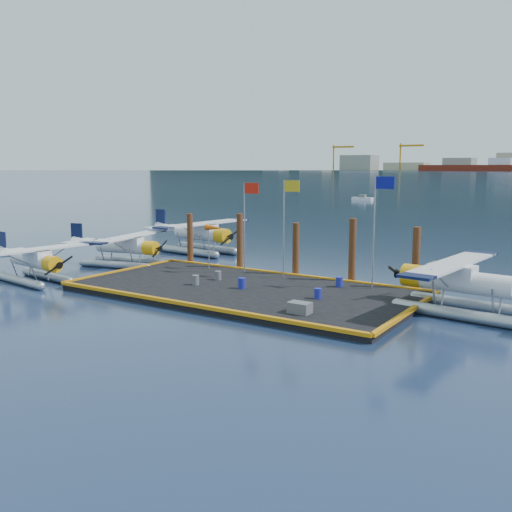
{
  "coord_description": "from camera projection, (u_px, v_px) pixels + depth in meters",
  "views": [
    {
      "loc": [
        18.58,
        -27.16,
        7.48
      ],
      "look_at": [
        -0.42,
        2.0,
        1.97
      ],
      "focal_mm": 40.0,
      "sensor_mm": 36.0,
      "label": 1
    }
  ],
  "objects": [
    {
      "name": "ground",
      "position": [
        243.0,
        294.0,
        33.66
      ],
      "size": [
        4000.0,
        4000.0,
        0.0
      ],
      "primitive_type": "plane",
      "color": "#182748",
      "rests_on": "ground"
    },
    {
      "name": "dock",
      "position": [
        243.0,
        291.0,
        33.63
      ],
      "size": [
        20.0,
        10.0,
        0.4
      ],
      "primitive_type": "cube",
      "color": "black",
      "rests_on": "ground"
    },
    {
      "name": "dock_bumpers",
      "position": [
        243.0,
        286.0,
        33.58
      ],
      "size": [
        20.25,
        10.25,
        0.18
      ],
      "primitive_type": null,
      "color": "orange",
      "rests_on": "dock"
    },
    {
      "name": "seaplane_a",
      "position": [
        35.0,
        263.0,
        36.7
      ],
      "size": [
        7.74,
        8.54,
        3.02
      ],
      "rotation": [
        0.0,
        0.0,
        -1.7
      ],
      "color": "#989FA6",
      "rests_on": "ground"
    },
    {
      "name": "seaplane_b",
      "position": [
        125.0,
        249.0,
        42.7
      ],
      "size": [
        8.07,
        8.78,
        3.11
      ],
      "rotation": [
        0.0,
        0.0,
        -1.36
      ],
      "color": "#989FA6",
      "rests_on": "ground"
    },
    {
      "name": "seaplane_c",
      "position": [
        201.0,
        236.0,
        48.88
      ],
      "size": [
        9.23,
        10.19,
        3.61
      ],
      "rotation": [
        0.0,
        0.0,
        -1.68
      ],
      "color": "#989FA6",
      "rests_on": "ground"
    },
    {
      "name": "seaplane_d",
      "position": [
        460.0,
        285.0,
        28.8
      ],
      "size": [
        9.02,
        9.95,
        3.52
      ],
      "rotation": [
        0.0,
        0.0,
        1.47
      ],
      "color": "#989FA6",
      "rests_on": "ground"
    },
    {
      "name": "drum_0",
      "position": [
        218.0,
        276.0,
        35.75
      ],
      "size": [
        0.4,
        0.4,
        0.57
      ],
      "primitive_type": "cylinder",
      "color": "#55565A",
      "rests_on": "dock"
    },
    {
      "name": "drum_1",
      "position": [
        242.0,
        283.0,
        33.22
      ],
      "size": [
        0.45,
        0.45,
        0.64
      ],
      "primitive_type": "cylinder",
      "color": "#1B2094",
      "rests_on": "dock"
    },
    {
      "name": "drum_2",
      "position": [
        318.0,
        294.0,
        30.69
      ],
      "size": [
        0.41,
        0.41,
        0.57
      ],
      "primitive_type": "cylinder",
      "color": "#1B2094",
      "rests_on": "dock"
    },
    {
      "name": "drum_3",
      "position": [
        195.0,
        280.0,
        34.24
      ],
      "size": [
        0.42,
        0.42,
        0.6
      ],
      "primitive_type": "cylinder",
      "color": "#55565A",
      "rests_on": "dock"
    },
    {
      "name": "drum_4",
      "position": [
        339.0,
        282.0,
        33.73
      ],
      "size": [
        0.42,
        0.42,
        0.59
      ],
      "primitive_type": "cylinder",
      "color": "#1B2094",
      "rests_on": "dock"
    },
    {
      "name": "crate",
      "position": [
        300.0,
        308.0,
        27.67
      ],
      "size": [
        1.08,
        0.72,
        0.54
      ],
      "primitive_type": "cube",
      "color": "#55565A",
      "rests_on": "dock"
    },
    {
      "name": "flagpole_red",
      "position": [
        247.0,
        214.0,
        37.35
      ],
      "size": [
        1.14,
        0.08,
        6.0
      ],
      "color": "gray",
      "rests_on": "dock"
    },
    {
      "name": "flagpole_yellow",
      "position": [
        287.0,
        214.0,
        35.72
      ],
      "size": [
        1.14,
        0.08,
        6.2
      ],
      "color": "gray",
      "rests_on": "dock"
    },
    {
      "name": "flagpole_blue",
      "position": [
        378.0,
        216.0,
        32.46
      ],
      "size": [
        1.14,
        0.08,
        6.5
      ],
      "color": "gray",
      "rests_on": "dock"
    },
    {
      "name": "windsock",
      "position": [
        214.0,
        229.0,
        39.01
      ],
      "size": [
        1.4,
        0.44,
        3.12
      ],
      "color": "gray",
      "rests_on": "dock"
    },
    {
      "name": "piling_0",
      "position": [
        190.0,
        240.0,
        42.4
      ],
      "size": [
        0.44,
        0.44,
        4.0
      ],
      "primitive_type": "cylinder",
      "color": "#422513",
      "rests_on": "ground"
    },
    {
      "name": "piling_1",
      "position": [
        240.0,
        244.0,
        39.96
      ],
      "size": [
        0.44,
        0.44,
        4.2
      ],
      "primitive_type": "cylinder",
      "color": "#422513",
      "rests_on": "ground"
    },
    {
      "name": "piling_2",
      "position": [
        296.0,
        252.0,
        37.56
      ],
      "size": [
        0.44,
        0.44,
        3.8
      ],
      "primitive_type": "cylinder",
      "color": "#422513",
      "rests_on": "ground"
    },
    {
      "name": "piling_3",
      "position": [
        352.0,
        253.0,
        35.37
      ],
      "size": [
        0.44,
        0.44,
        4.3
      ],
      "primitive_type": "cylinder",
      "color": "#422513",
      "rests_on": "ground"
    },
    {
      "name": "piling_4",
      "position": [
        416.0,
        261.0,
        33.23
      ],
      "size": [
        0.44,
        0.44,
        4.0
      ],
      "primitive_type": "cylinder",
      "color": "#422513",
      "rests_on": "ground"
    }
  ]
}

